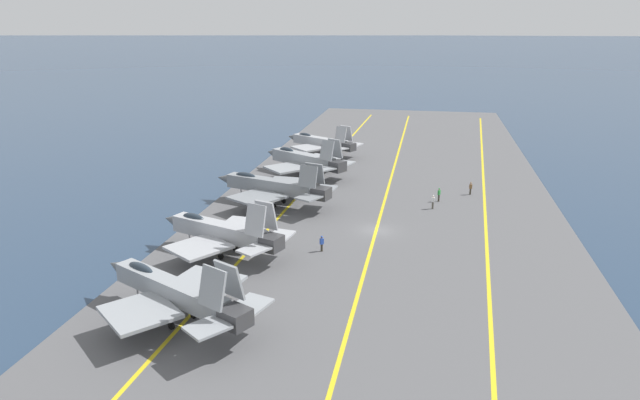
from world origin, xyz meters
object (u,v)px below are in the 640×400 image
parked_jet_fourth (305,160)px  parked_jet_fifth (321,142)px  parked_jet_second (222,231)px  crew_brown_vest (471,188)px  crew_blue_vest (322,243)px  crew_green_vest (439,194)px  parked_jet_nearest (174,291)px  crew_white_vest (433,201)px  parked_jet_third (273,186)px

parked_jet_fourth → parked_jet_fifth: (14.63, 0.19, -0.21)m
parked_jet_second → crew_brown_vest: parked_jet_second is taller
crew_blue_vest → crew_green_vest: crew_green_vest is taller
parked_jet_nearest → crew_white_vest: parked_jet_nearest is taller
crew_blue_vest → crew_green_vest: size_ratio=0.93×
parked_jet_second → parked_jet_nearest: bearing=-175.2°
crew_blue_vest → crew_brown_vest: 29.15m
crew_green_vest → parked_jet_nearest: bearing=150.2°
parked_jet_fourth → crew_blue_vest: size_ratio=9.08×
parked_jet_fourth → parked_jet_fifth: bearing=0.7°
parked_jet_fourth → crew_blue_vest: 31.17m
crew_blue_vest → parked_jet_second: bearing=104.9°
parked_jet_second → crew_blue_vest: size_ratio=8.88×
parked_jet_nearest → parked_jet_fifth: bearing=-0.1°
parked_jet_fifth → crew_brown_vest: parked_jet_fifth is taller
parked_jet_third → crew_brown_vest: bearing=-69.4°
parked_jet_fourth → crew_white_vest: parked_jet_fourth is taller
crew_white_vest → parked_jet_third: bearing=96.2°
parked_jet_third → crew_white_vest: bearing=-83.8°
parked_jet_third → crew_blue_vest: 17.18m
parked_jet_second → parked_jet_third: 17.05m
parked_jet_third → crew_green_vest: parked_jet_third is taller
parked_jet_second → parked_jet_fourth: (32.61, -1.51, 0.00)m
parked_jet_second → crew_white_vest: (19.27, -21.29, -1.48)m
parked_jet_third → crew_blue_vest: parked_jet_third is taller
crew_white_vest → parked_jet_second: bearing=132.1°
parked_jet_second → crew_green_vest: parked_jet_second is taller
crew_brown_vest → parked_jet_fourth: bearing=76.7°
parked_jet_third → crew_white_vest: 20.78m
parked_jet_second → parked_jet_fifth: size_ratio=1.01×
parked_jet_fourth → crew_green_vest: size_ratio=8.43×
parked_jet_fourth → crew_green_vest: bearing=-115.9°
parked_jet_fifth → crew_brown_vest: (-20.52, -25.08, -1.31)m
crew_green_vest → crew_brown_vest: size_ratio=1.04×
parked_jet_fourth → crew_white_vest: size_ratio=8.48×
parked_jet_fifth → crew_blue_vest: parked_jet_fifth is taller
parked_jet_nearest → crew_white_vest: 38.77m
crew_green_vest → crew_brown_vest: (4.09, -4.33, -0.05)m
parked_jet_fourth → parked_jet_second: bearing=177.4°
parked_jet_second → parked_jet_third: size_ratio=0.89×
parked_jet_nearest → parked_jet_third: 30.86m
parked_jet_fifth → crew_blue_vest: bearing=-169.0°
parked_jet_fourth → crew_brown_vest: parked_jet_fourth is taller
parked_jet_second → crew_blue_vest: (2.65, -9.95, -1.55)m
parked_jet_nearest → parked_jet_third: bearing=0.9°
parked_jet_nearest → crew_white_vest: size_ratio=8.94×
parked_jet_third → parked_jet_fifth: (30.20, -0.62, -0.26)m
parked_jet_fourth → parked_jet_fifth: size_ratio=1.04×
parked_jet_second → crew_white_vest: bearing=-47.9°
crew_blue_vest → parked_jet_nearest: bearing=152.0°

